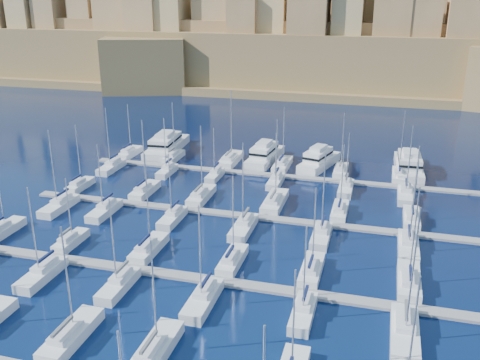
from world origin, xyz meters
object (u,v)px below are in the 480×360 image
(motor_yacht_b, at_px, (265,155))
(motor_yacht_d, at_px, (409,165))
(motor_yacht_c, at_px, (319,160))
(sailboat_2, at_px, (71,335))
(motor_yacht_a, at_px, (166,145))

(motor_yacht_b, xyz_separation_m, motor_yacht_d, (31.20, 0.89, -0.00))
(motor_yacht_c, bearing_deg, motor_yacht_d, 4.31)
(sailboat_2, bearing_deg, motor_yacht_a, 104.50)
(motor_yacht_a, bearing_deg, motor_yacht_d, -0.73)
(sailboat_2, relative_size, motor_yacht_a, 0.73)
(motor_yacht_c, relative_size, motor_yacht_d, 0.86)
(motor_yacht_d, bearing_deg, motor_yacht_a, 179.27)
(motor_yacht_a, height_order, motor_yacht_d, same)
(sailboat_2, distance_m, motor_yacht_c, 71.20)
(motor_yacht_b, height_order, motor_yacht_c, same)
(motor_yacht_b, bearing_deg, motor_yacht_a, 176.27)
(sailboat_2, distance_m, motor_yacht_a, 73.24)
(sailboat_2, height_order, motor_yacht_a, sailboat_2)
(sailboat_2, relative_size, motor_yacht_c, 0.93)
(sailboat_2, bearing_deg, motor_yacht_d, 61.95)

